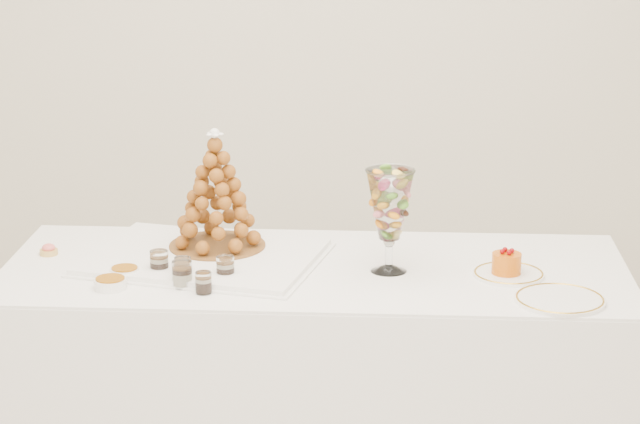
{
  "coord_description": "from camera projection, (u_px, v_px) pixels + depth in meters",
  "views": [
    {
      "loc": [
        0.24,
        -3.23,
        1.95
      ],
      "look_at": [
        0.09,
        0.22,
        0.92
      ],
      "focal_mm": 70.0,
      "sensor_mm": 36.0,
      "label": 1
    }
  ],
  "objects": [
    {
      "name": "verrine_a",
      "position": [
        159.0,
        263.0,
        3.68
      ],
      "size": [
        0.06,
        0.06,
        0.07
      ],
      "primitive_type": "cylinder",
      "rotation": [
        0.0,
        0.0,
        -0.06
      ],
      "color": "white",
      "rests_on": "buffet_table"
    },
    {
      "name": "cake_plate",
      "position": [
        509.0,
        274.0,
        3.68
      ],
      "size": [
        0.21,
        0.21,
        0.01
      ],
      "primitive_type": "cylinder",
      "color": "white",
      "rests_on": "buffet_table"
    },
    {
      "name": "verrine_b",
      "position": [
        183.0,
        268.0,
        3.65
      ],
      "size": [
        0.06,
        0.06,
        0.07
      ],
      "primitive_type": "cylinder",
      "rotation": [
        0.0,
        0.0,
        -0.22
      ],
      "color": "white",
      "rests_on": "buffet_table"
    },
    {
      "name": "verrine_d",
      "position": [
        182.0,
        274.0,
        3.58
      ],
      "size": [
        0.07,
        0.07,
        0.08
      ],
      "primitive_type": "cylinder",
      "rotation": [
        0.0,
        0.0,
        0.14
      ],
      "color": "white",
      "rests_on": "buffet_table"
    },
    {
      "name": "spare_plate",
      "position": [
        560.0,
        300.0,
        3.47
      ],
      "size": [
        0.25,
        0.25,
        0.01
      ],
      "primitive_type": "cylinder",
      "color": "white",
      "rests_on": "buffet_table"
    },
    {
      "name": "verrine_e",
      "position": [
        204.0,
        283.0,
        3.53
      ],
      "size": [
        0.06,
        0.06,
        0.06
      ],
      "primitive_type": "cylinder",
      "rotation": [
        0.0,
        0.0,
        -0.33
      ],
      "color": "white",
      "rests_on": "buffet_table"
    },
    {
      "name": "croquembouche",
      "position": [
        216.0,
        190.0,
        3.83
      ],
      "size": [
        0.3,
        0.3,
        0.37
      ],
      "rotation": [
        0.0,
        0.0,
        -0.16
      ],
      "color": "brown",
      "rests_on": "lace_tray"
    },
    {
      "name": "ramekin_front",
      "position": [
        110.0,
        284.0,
        3.57
      ],
      "size": [
        0.09,
        0.09,
        0.03
      ],
      "primitive_type": "cylinder",
      "color": "white",
      "rests_on": "buffet_table"
    },
    {
      "name": "ramekin_back",
      "position": [
        125.0,
        273.0,
        3.67
      ],
      "size": [
        0.09,
        0.09,
        0.03
      ],
      "primitive_type": "cylinder",
      "color": "white",
      "rests_on": "buffet_table"
    },
    {
      "name": "mousse_cake",
      "position": [
        507.0,
        263.0,
        3.67
      ],
      "size": [
        0.09,
        0.09,
        0.08
      ],
      "color": "#CE5A09",
      "rests_on": "cake_plate"
    },
    {
      "name": "pink_tart",
      "position": [
        49.0,
        250.0,
        3.87
      ],
      "size": [
        0.06,
        0.06,
        0.04
      ],
      "color": "tan",
      "rests_on": "buffet_table"
    },
    {
      "name": "verrine_c",
      "position": [
        225.0,
        268.0,
        3.64
      ],
      "size": [
        0.06,
        0.06,
        0.07
      ],
      "primitive_type": "cylinder",
      "rotation": [
        0.0,
        0.0,
        0.14
      ],
      "color": "white",
      "rests_on": "buffet_table"
    },
    {
      "name": "macaron_vase",
      "position": [
        390.0,
        206.0,
        3.67
      ],
      "size": [
        0.14,
        0.14,
        0.31
      ],
      "color": "white",
      "rests_on": "buffet_table"
    },
    {
      "name": "buffet_table",
      "position": [
        315.0,
        377.0,
        3.86
      ],
      "size": [
        1.91,
        0.79,
        0.72
      ],
      "rotation": [
        0.0,
        0.0,
        -0.02
      ],
      "color": "white",
      "rests_on": "ground"
    },
    {
      "name": "lace_tray",
      "position": [
        204.0,
        258.0,
        3.81
      ],
      "size": [
        0.77,
        0.64,
        0.02
      ],
      "primitive_type": "cube",
      "rotation": [
        0.0,
        0.0,
        -0.23
      ],
      "color": "white",
      "rests_on": "buffet_table"
    }
  ]
}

